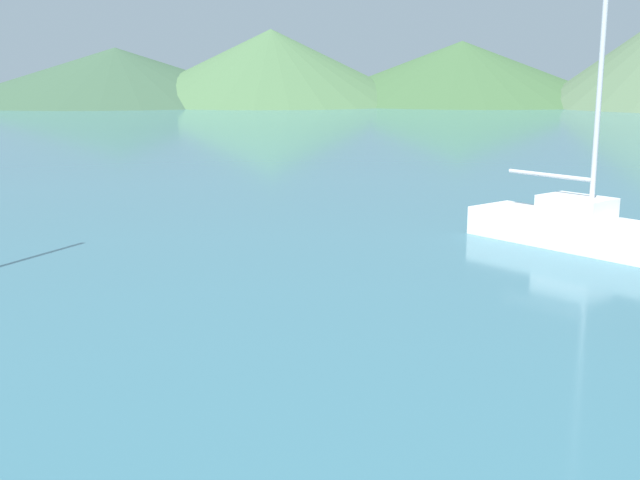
# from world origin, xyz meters

# --- Properties ---
(sailboat_inner) EXTENTS (5.04, 4.36, 7.77)m
(sailboat_inner) POSITION_xyz_m (4.22, 20.29, 0.48)
(sailboat_inner) COLOR white
(sailboat_inner) RESTS_ON ground_plane
(hill_west) EXTENTS (45.66, 45.66, 7.21)m
(hill_west) POSITION_xyz_m (-48.78, 100.03, 3.60)
(hill_west) COLOR #38563D
(hill_west) RESTS_ON ground_plane
(hill_central) EXTENTS (40.09, 40.09, 9.53)m
(hill_central) POSITION_xyz_m (-28.48, 103.83, 4.76)
(hill_central) COLOR #476B42
(hill_central) RESTS_ON ground_plane
(hill_east) EXTENTS (43.07, 43.07, 8.10)m
(hill_east) POSITION_xyz_m (-4.41, 111.76, 4.05)
(hill_east) COLOR #3D6038
(hill_east) RESTS_ON ground_plane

